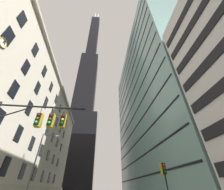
{
  "coord_description": "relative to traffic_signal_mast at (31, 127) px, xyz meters",
  "views": [
    {
      "loc": [
        0.43,
        -7.12,
        1.62
      ],
      "look_at": [
        3.98,
        26.24,
        25.49
      ],
      "focal_mm": 21.35,
      "sensor_mm": 36.0,
      "label": 1
    }
  ],
  "objects": [
    {
      "name": "street_lamppost",
      "position": [
        -3.4,
        11.96,
        0.0
      ],
      "size": [
        2.56,
        0.32,
        8.61
      ],
      "color": "#47474C",
      "rests_on": "sidewalk_left"
    },
    {
      "name": "traffic_signal_mast",
      "position": [
        0.0,
        0.0,
        0.0
      ],
      "size": [
        6.64,
        0.63,
        7.0
      ],
      "color": "black",
      "rests_on": "sidewalk_left"
    },
    {
      "name": "glass_office_midrise",
      "position": [
        23.01,
        28.07,
        21.11
      ],
      "size": [
        15.44,
        49.15,
        52.67
      ],
      "color": "gray",
      "rests_on": "ground"
    },
    {
      "name": "station_building",
      "position": [
        -12.79,
        19.63,
        7.94
      ],
      "size": [
        12.93,
        56.25,
        26.38
      ],
      "color": "beige",
      "rests_on": "ground"
    },
    {
      "name": "traffic_light_near_right",
      "position": [
        10.93,
        3.69,
        -2.24
      ],
      "size": [
        0.4,
        0.63,
        3.55
      ],
      "color": "black",
      "rests_on": "sidewalk_right"
    },
    {
      "name": "dark_skyscraper",
      "position": [
        -8.33,
        85.55,
        61.09
      ],
      "size": [
        23.46,
        23.46,
        218.79
      ],
      "color": "black",
      "rests_on": "ground"
    }
  ]
}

